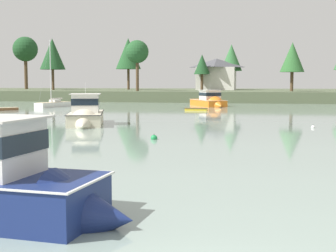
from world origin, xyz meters
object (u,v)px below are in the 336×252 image
sailboat_white (54,106)px  dinghy_yellow (196,110)px  mooring_buoy_green (154,138)px  mooring_buoy_white (313,127)px  cruiser_orange (211,103)px  cruiser_cream (85,118)px  dinghy_wood (6,109)px

sailboat_white → dinghy_yellow: 23.34m
mooring_buoy_green → mooring_buoy_white: bearing=42.6°
cruiser_orange → sailboat_white: bearing=-163.7°
dinghy_yellow → cruiser_cream: bearing=-106.2°
sailboat_white → mooring_buoy_white: sailboat_white is taller
cruiser_cream → dinghy_yellow: bearing=73.8°
cruiser_cream → dinghy_wood: bearing=134.6°
dinghy_wood → mooring_buoy_green: 39.35m
mooring_buoy_green → sailboat_white: bearing=123.2°
dinghy_yellow → mooring_buoy_white: (13.02, -22.14, -0.06)m
mooring_buoy_green → dinghy_wood: bearing=133.9°
dinghy_wood → mooring_buoy_white: bearing=-24.8°
cruiser_orange → mooring_buoy_white: bearing=-70.0°
dinghy_yellow → mooring_buoy_green: size_ratio=6.14×
dinghy_yellow → mooring_buoy_green: bearing=-87.1°
sailboat_white → mooring_buoy_white: size_ratio=28.08×
cruiser_orange → dinghy_wood: bearing=-148.7°
cruiser_cream → cruiser_orange: bearing=78.0°
cruiser_cream → sailboat_white: bearing=119.6°
mooring_buoy_white → mooring_buoy_green: 15.45m
dinghy_yellow → cruiser_cream: cruiser_cream is taller
sailboat_white → dinghy_wood: sailboat_white is taller
cruiser_cream → mooring_buoy_white: size_ratio=25.04×
dinghy_wood → cruiser_cream: cruiser_cream is taller
mooring_buoy_white → mooring_buoy_green: mooring_buoy_green is taller
dinghy_wood → dinghy_yellow: 26.01m
sailboat_white → mooring_buoy_white: bearing=-37.0°
cruiser_orange → mooring_buoy_green: (0.95, -44.33, -0.51)m
cruiser_orange → mooring_buoy_white: cruiser_orange is taller
sailboat_white → dinghy_wood: size_ratio=3.24×
mooring_buoy_white → dinghy_wood: bearing=155.2°
dinghy_wood → cruiser_orange: (26.35, 15.99, 0.45)m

